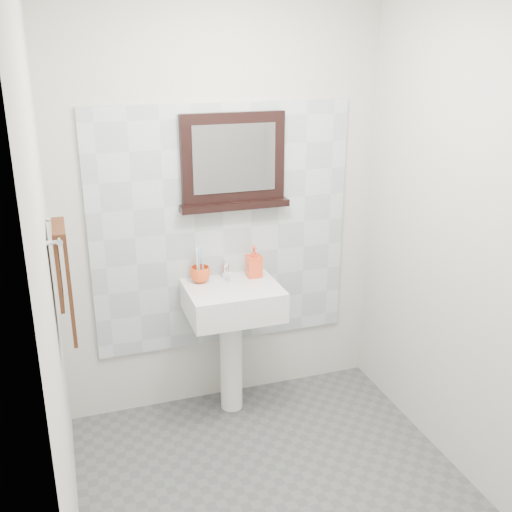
{
  "coord_description": "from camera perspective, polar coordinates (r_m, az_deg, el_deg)",
  "views": [
    {
      "loc": [
        -0.92,
        -2.29,
        2.2
      ],
      "look_at": [
        0.03,
        0.55,
        1.15
      ],
      "focal_mm": 42.0,
      "sensor_mm": 36.0,
      "label": 1
    }
  ],
  "objects": [
    {
      "name": "towel_bar",
      "position": [
        2.85,
        -18.37,
        2.39
      ],
      "size": [
        0.07,
        0.4,
        0.03
      ],
      "color": "silver",
      "rests_on": "left_wall"
    },
    {
      "name": "toothbrushes",
      "position": [
        3.58,
        -5.37,
        -0.62
      ],
      "size": [
        0.05,
        0.04,
        0.21
      ],
      "color": "white",
      "rests_on": "toothbrush_cup"
    },
    {
      "name": "front_wall",
      "position": [
        1.78,
        16.64,
        -13.9
      ],
      "size": [
        2.0,
        0.01,
        2.5
      ],
      "primitive_type": "cube",
      "color": "beige",
      "rests_on": "ground"
    },
    {
      "name": "toothbrush_cup",
      "position": [
        3.61,
        -5.34,
        -1.76
      ],
      "size": [
        0.16,
        0.16,
        0.1
      ],
      "primitive_type": "imported",
      "rotation": [
        0.0,
        0.0,
        0.36
      ],
      "color": "#FB551D",
      "rests_on": "pedestal_sink"
    },
    {
      "name": "back_wall",
      "position": [
        3.64,
        -3.24,
        4.16
      ],
      "size": [
        2.0,
        0.01,
        2.5
      ],
      "primitive_type": "cube",
      "color": "beige",
      "rests_on": "ground"
    },
    {
      "name": "pedestal_sink",
      "position": [
        3.63,
        -2.25,
        -5.52
      ],
      "size": [
        0.55,
        0.44,
        0.96
      ],
      "color": "white",
      "rests_on": "ground"
    },
    {
      "name": "framed_mirror",
      "position": [
        3.55,
        -2.18,
        8.8
      ],
      "size": [
        0.66,
        0.11,
        0.56
      ],
      "color": "black",
      "rests_on": "back_wall"
    },
    {
      "name": "floor",
      "position": [
        3.31,
        2.72,
        -22.4
      ],
      "size": [
        2.0,
        2.2,
        0.01
      ],
      "primitive_type": "cube",
      "color": "#545759",
      "rests_on": "ground"
    },
    {
      "name": "soap_dispenser",
      "position": [
        3.66,
        -0.19,
        -0.51
      ],
      "size": [
        0.09,
        0.09,
        0.2
      ],
      "primitive_type": "imported",
      "rotation": [
        0.0,
        0.0,
        -0.02
      ],
      "color": "red",
      "rests_on": "pedestal_sink"
    },
    {
      "name": "right_wall",
      "position": [
        3.14,
        20.38,
        0.43
      ],
      "size": [
        0.01,
        2.2,
        2.5
      ],
      "primitive_type": "cube",
      "color": "beige",
      "rests_on": "ground"
    },
    {
      "name": "left_wall",
      "position": [
        2.48,
        -18.93,
        -4.34
      ],
      "size": [
        0.01,
        2.2,
        2.5
      ],
      "primitive_type": "cube",
      "color": "beige",
      "rests_on": "ground"
    },
    {
      "name": "splashback",
      "position": [
        3.66,
        -3.16,
        2.6
      ],
      "size": [
        1.6,
        0.02,
        1.5
      ],
      "primitive_type": "cube",
      "color": "silver",
      "rests_on": "back_wall"
    },
    {
      "name": "hand_towel",
      "position": [
        2.92,
        -17.8,
        -1.54
      ],
      "size": [
        0.06,
        0.3,
        0.55
      ],
      "color": "#331A0E",
      "rests_on": "towel_bar"
    }
  ]
}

